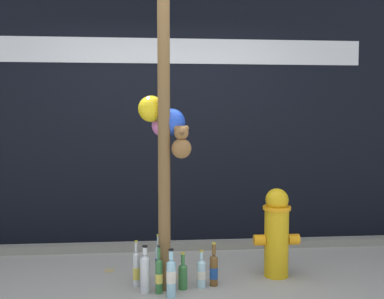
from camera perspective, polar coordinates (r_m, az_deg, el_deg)
The scene contains 17 objects.
building_wall at distance 5.33m, azimuth -3.04°, elevation 9.31°, with size 10.00×0.21×3.80m.
curb_strip at distance 5.03m, azimuth -2.74°, elevation -11.76°, with size 8.00×0.12×0.08m, color gray.
memorial_post at distance 3.77m, azimuth -3.38°, elevation 7.44°, with size 0.46×0.37×2.96m.
fire_hydrant at distance 4.22m, azimuth 10.33°, elevation -9.94°, with size 0.40×0.25×0.79m.
bottle_0 at distance 3.77m, azimuth -2.57°, elevation -15.30°, with size 0.08×0.08×0.38m.
bottle_1 at distance 4.01m, azimuth 2.69°, elevation -14.49°, with size 0.07×0.07×0.37m.
bottle_2 at distance 4.02m, azimuth -6.85°, elevation -14.35°, with size 0.06×0.06×0.39m.
bottle_3 at distance 3.88m, azimuth -5.78°, elevation -14.75°, with size 0.08×0.08×0.38m.
bottle_4 at distance 3.98m, azimuth 1.15°, elevation -14.88°, with size 0.07×0.07×0.31m.
bottle_5 at distance 4.09m, azimuth -2.92°, elevation -13.84°, with size 0.08×0.08×0.40m.
bottle_6 at distance 4.17m, azimuth -4.10°, elevation -13.46°, with size 0.06×0.06×0.39m.
bottle_7 at distance 3.95m, azimuth -1.12°, elevation -15.10°, with size 0.07×0.07×0.30m.
bottle_8 at distance 3.86m, azimuth -4.07°, elevation -15.14°, with size 0.06×0.06×0.39m.
litter_0 at distance 4.47m, azimuth -10.11°, elevation -14.39°, with size 0.09×0.10×0.01m, color tan.
litter_1 at distance 5.31m, azimuth 12.44°, elevation -11.41°, with size 0.09×0.12×0.01m, color tan.
litter_2 at distance 5.16m, azimuth -7.94°, elevation -11.81°, with size 0.07×0.06×0.01m, color silver.
litter_3 at distance 4.25m, azimuth -2.30°, elevation -15.34°, with size 0.11×0.07×0.01m, color tan.
Camera 1 is at (-0.20, -3.47, 1.42)m, focal length 43.48 mm.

